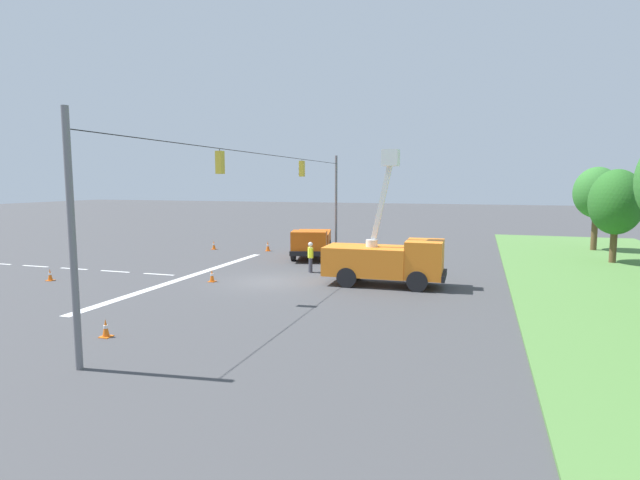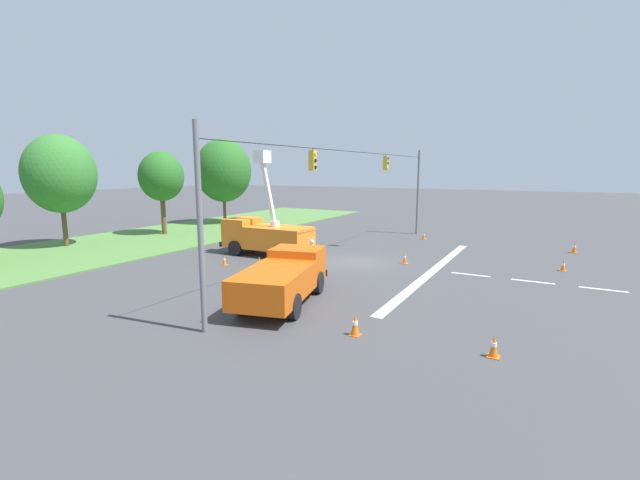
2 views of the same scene
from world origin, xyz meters
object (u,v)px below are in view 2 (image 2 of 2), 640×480
object	(u,v)px
tree_east	(161,177)
traffic_cone_near_bucket	(405,258)
traffic_cone_far_left	(563,266)
traffic_cone_far_right	(268,277)
road_worker	(312,253)
tree_centre	(60,174)
tree_far_east	(223,171)
traffic_cone_lane_edge_b	(574,248)
traffic_cone_foreground_left	(494,346)
traffic_cone_mid_right	(424,236)
traffic_cone_foreground_right	(355,325)
traffic_cone_mid_left	(259,263)
utility_truck_support_near	(283,277)
traffic_cone_lane_edge_a	(224,261)
utility_truck_bucket_lift	(265,234)

from	to	relation	value
tree_east	traffic_cone_near_bucket	size ratio (longest dim) A/B	10.62
traffic_cone_near_bucket	traffic_cone_far_left	xyz separation A→B (m)	(2.36, -8.33, -0.01)
tree_east	traffic_cone_far_right	distance (m)	19.53
road_worker	tree_centre	bearing A→B (deg)	96.97
tree_centre	traffic_cone_far_left	distance (m)	33.18
tree_far_east	traffic_cone_lane_edge_b	distance (m)	31.74
traffic_cone_foreground_left	traffic_cone_mid_right	world-z (taller)	traffic_cone_foreground_left
road_worker	traffic_cone_far_left	world-z (taller)	road_worker
tree_far_east	traffic_cone_lane_edge_b	size ratio (longest dim) A/B	11.49
traffic_cone_foreground_right	traffic_cone_far_left	world-z (taller)	traffic_cone_foreground_right
traffic_cone_mid_left	traffic_cone_far_left	distance (m)	16.94
traffic_cone_foreground_left	traffic_cone_near_bucket	bearing A→B (deg)	29.33
tree_east	traffic_cone_near_bucket	world-z (taller)	tree_east
traffic_cone_near_bucket	traffic_cone_far_right	bearing A→B (deg)	148.51
tree_centre	traffic_cone_foreground_left	size ratio (longest dim) A/B	11.42
utility_truck_support_near	traffic_cone_mid_right	bearing A→B (deg)	-2.35
tree_centre	traffic_cone_mid_left	bearing A→B (deg)	-87.06
tree_east	traffic_cone_foreground_left	size ratio (longest dim) A/B	10.07
tree_centre	traffic_cone_mid_left	distance (m)	17.39
tree_far_east	tree_centre	bearing A→B (deg)	176.47
utility_truck_support_near	traffic_cone_far_left	xyz separation A→B (m)	(12.20, -10.53, -0.80)
traffic_cone_foreground_right	traffic_cone_lane_edge_a	size ratio (longest dim) A/B	1.29
traffic_cone_lane_edge_b	traffic_cone_lane_edge_a	bearing A→B (deg)	127.99
tree_east	utility_truck_support_near	size ratio (longest dim) A/B	1.07
utility_truck_bucket_lift	traffic_cone_mid_left	distance (m)	4.52
utility_truck_support_near	traffic_cone_lane_edge_b	xyz separation A→B (m)	(18.55, -11.26, -0.74)
tree_centre	traffic_cone_lane_edge_a	size ratio (longest dim) A/B	13.45
tree_east	traffic_cone_far_right	size ratio (longest dim) A/B	12.14
traffic_cone_near_bucket	traffic_cone_lane_edge_a	world-z (taller)	traffic_cone_near_bucket
traffic_cone_mid_right	traffic_cone_lane_edge_b	size ratio (longest dim) A/B	0.83
road_worker	traffic_cone_mid_left	distance (m)	3.01
traffic_cone_mid_left	utility_truck_bucket_lift	bearing A→B (deg)	31.08
tree_far_east	traffic_cone_far_right	bearing A→B (deg)	-134.01
traffic_cone_near_bucket	traffic_cone_far_left	bearing A→B (deg)	-74.22
tree_centre	road_worker	world-z (taller)	tree_centre
tree_centre	traffic_cone_lane_edge_a	bearing A→B (deg)	-86.06
road_worker	traffic_cone_mid_right	distance (m)	13.89
tree_east	traffic_cone_far_right	xyz separation A→B (m)	(-8.49, -16.94, -4.71)
traffic_cone_lane_edge_b	traffic_cone_far_left	distance (m)	6.39
traffic_cone_foreground_left	traffic_cone_foreground_right	world-z (taller)	traffic_cone_foreground_right
utility_truck_support_near	traffic_cone_foreground_right	xyz separation A→B (m)	(-1.90, -4.17, -0.72)
traffic_cone_foreground_left	utility_truck_support_near	bearing A→B (deg)	80.28
tree_centre	tree_far_east	distance (m)	16.05
tree_far_east	traffic_cone_mid_right	distance (m)	21.48
road_worker	traffic_cone_mid_left	size ratio (longest dim) A/B	2.17
tree_far_east	traffic_cone_lane_edge_a	size ratio (longest dim) A/B	14.42
traffic_cone_far_right	traffic_cone_mid_left	bearing A→B (deg)	46.13
traffic_cone_near_bucket	traffic_cone_lane_edge_a	size ratio (longest dim) A/B	1.12
tree_centre	traffic_cone_mid_right	bearing A→B (deg)	-53.84
utility_truck_support_near	traffic_cone_foreground_left	size ratio (longest dim) A/B	9.38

